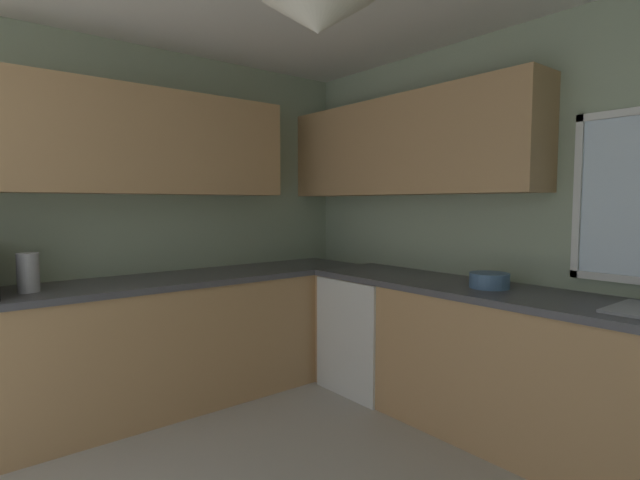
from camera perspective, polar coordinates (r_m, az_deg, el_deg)
The scene contains 6 objects.
room_shell at distance 2.46m, azimuth 2.89°, elevation 12.22°, with size 4.27×3.64×2.55m.
counter_run_left at distance 3.50m, azimuth -19.05°, elevation -11.53°, with size 0.65×3.25×0.88m.
counter_run_back at distance 3.00m, azimuth 25.49°, elevation -14.42°, with size 3.36×0.65×0.88m.
dishwasher at distance 3.72m, azimuth 6.28°, elevation -10.78°, with size 0.60×0.60×0.84m, color white.
kettle at distance 3.21m, azimuth -31.19°, elevation -3.31°, with size 0.12×0.12×0.22m, color #B7B7BC.
bowl at distance 3.06m, azimuth 19.36°, elevation -4.52°, with size 0.23×0.23×0.09m, color #4C7099.
Camera 1 is at (1.41, -1.13, 1.39)m, focal length 27.12 mm.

